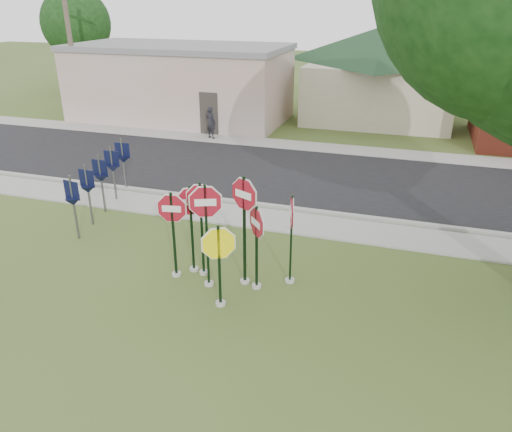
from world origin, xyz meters
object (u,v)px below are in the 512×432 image
(stop_sign_yellow, at_px, (219,257))
(pedestrian, at_px, (211,122))
(stop_sign_center, at_px, (206,221))
(utility_pole_near, at_px, (69,31))
(stop_sign_left, at_px, (173,224))

(stop_sign_yellow, relative_size, pedestrian, 1.35)
(stop_sign_yellow, height_order, pedestrian, stop_sign_yellow)
(stop_sign_center, distance_m, pedestrian, 14.06)
(pedestrian, bearing_deg, stop_sign_center, 134.30)
(stop_sign_center, height_order, pedestrian, stop_sign_center)
(utility_pole_near, xyz_separation_m, pedestrian, (8.41, -0.96, -4.11))
(stop_sign_left, height_order, pedestrian, stop_sign_left)
(stop_sign_left, bearing_deg, stop_sign_center, -9.92)
(stop_sign_left, relative_size, pedestrian, 1.51)
(stop_sign_center, xyz_separation_m, stop_sign_left, (-0.98, 0.17, -0.30))
(stop_sign_yellow, xyz_separation_m, pedestrian, (-5.92, 13.71, -0.43))
(stop_sign_center, xyz_separation_m, pedestrian, (-5.32, 12.98, -0.92))
(utility_pole_near, height_order, pedestrian, utility_pole_near)
(stop_sign_center, height_order, utility_pole_near, utility_pole_near)
(stop_sign_yellow, xyz_separation_m, utility_pole_near, (-14.34, 14.67, 3.68))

